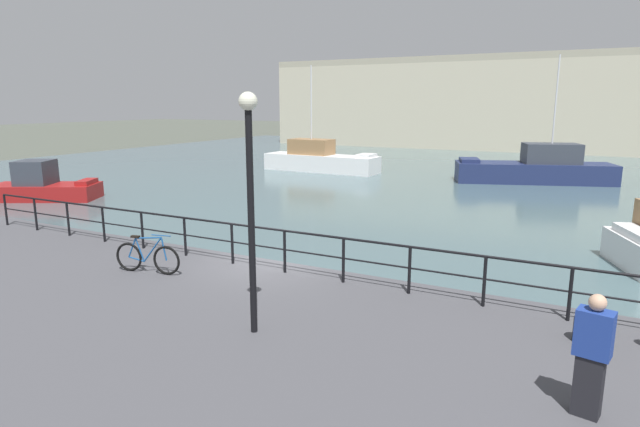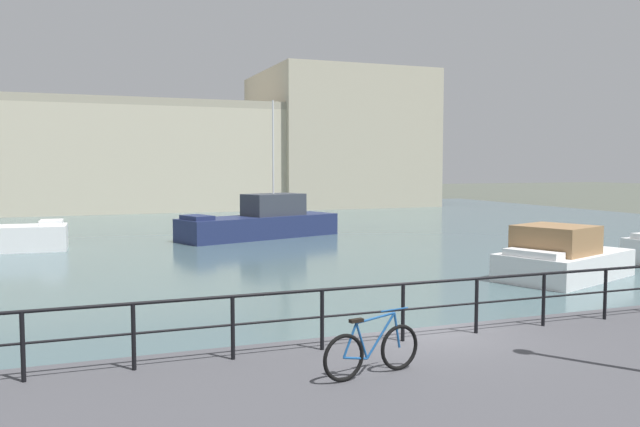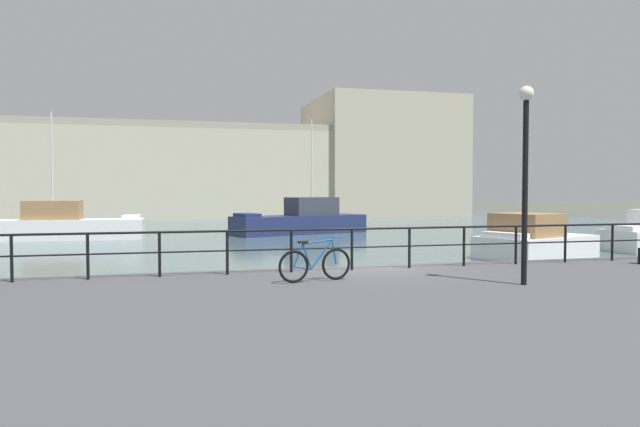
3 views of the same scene
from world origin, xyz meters
name	(u,v)px [view 1 (image 1 of 3)]	position (x,y,z in m)	size (l,w,h in m)	color
ground_plane	(272,296)	(0.00, 0.00, 0.00)	(240.00, 240.00, 0.00)	#4C5147
water_basin	(486,171)	(0.00, 30.20, 0.01)	(80.00, 60.00, 0.01)	#476066
quay_promenade	(51,395)	(0.00, -6.50, 0.51)	(56.00, 13.00, 1.02)	#47474C
harbor_building	(593,100)	(6.56, 54.41, 5.45)	(57.86, 16.40, 14.03)	#C1B79E
moored_small_launch	(536,169)	(4.02, 25.40, 0.92)	(10.08, 5.70, 8.03)	navy
moored_harbor_tender	(43,186)	(-18.72, 6.56, 0.72)	(5.83, 4.51, 2.10)	maroon
moored_cabin_cruiser	(320,159)	(-11.18, 24.08, 0.90)	(9.00, 2.60, 7.81)	white
quay_railing	(285,243)	(0.88, -0.75, 1.75)	(22.13, 0.07, 1.08)	black
parked_bicycle	(147,257)	(-2.07, -2.33, 1.41)	(1.75, 0.40, 0.98)	black
mooring_bollard	(583,330)	(7.45, -1.64, 1.24)	(0.32, 0.32, 0.44)	black
quay_lamp_post	(250,182)	(2.16, -3.93, 3.77)	(0.32, 0.32, 4.25)	black
standing_person	(592,355)	(7.56, -4.05, 1.88)	(0.49, 0.36, 1.69)	black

